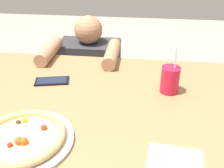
% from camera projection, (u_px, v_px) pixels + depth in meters
% --- Properties ---
extents(dining_table, '(1.28, 0.86, 0.75)m').
position_uv_depth(dining_table, '(95.00, 122.00, 1.10)').
color(dining_table, '#936D47').
rests_on(dining_table, ground).
extents(pizza_near, '(0.32, 0.32, 0.04)m').
position_uv_depth(pizza_near, '(23.00, 138.00, 0.82)').
color(pizza_near, '#B7B7BC').
rests_on(pizza_near, dining_table).
extents(drink_cup_colored, '(0.08, 0.08, 0.20)m').
position_uv_depth(drink_cup_colored, '(170.00, 80.00, 1.07)').
color(drink_cup_colored, red).
rests_on(drink_cup_colored, dining_table).
extents(paper_napkin, '(0.17, 0.16, 0.00)m').
position_uv_depth(paper_napkin, '(175.00, 164.00, 0.75)').
color(paper_napkin, white).
rests_on(paper_napkin, dining_table).
extents(cell_phone, '(0.16, 0.10, 0.01)m').
position_uv_depth(cell_phone, '(52.00, 81.00, 1.17)').
color(cell_phone, black).
rests_on(cell_phone, dining_table).
extents(diner_seated, '(0.41, 0.52, 0.92)m').
position_uv_depth(diner_seated, '(91.00, 90.00, 1.76)').
color(diner_seated, '#333847').
rests_on(diner_seated, ground).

